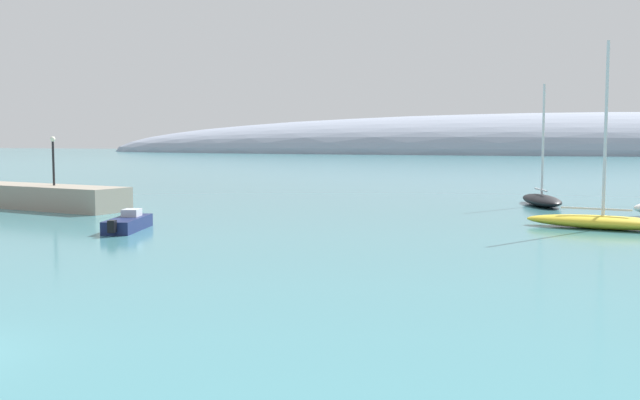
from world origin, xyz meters
The scene contains 6 objects.
breakwater_rocks centered at (-22.04, 30.85, 0.82)m, with size 16.56×3.36×1.65m, color gray.
distant_ridge centered at (20.77, 238.08, 0.00)m, with size 346.12×64.38×26.64m, color #8E99AD.
sailboat_black_near_shore centered at (12.73, 43.91, 0.48)m, with size 4.10×7.63×8.90m.
sailboat_yellow_mid_mooring centered at (16.24, 30.29, 0.47)m, with size 8.48×3.68×10.18m.
motorboat_navy_outer centered at (-8.09, 21.64, 0.39)m, with size 2.58×5.09×1.09m.
harbor_lamp_post centered at (-19.81, 30.59, 3.82)m, with size 0.36×0.36×3.43m.
Camera 1 is at (13.92, -12.26, 4.92)m, focal length 41.06 mm.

